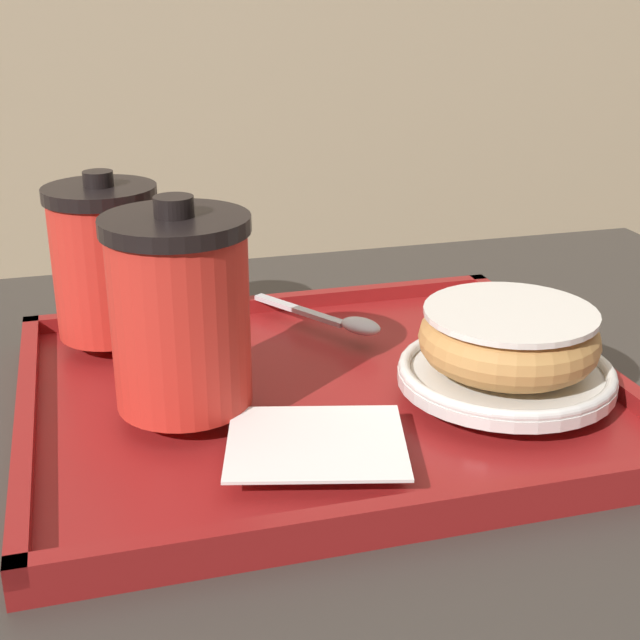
# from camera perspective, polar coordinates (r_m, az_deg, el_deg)

# --- Properties ---
(cafe_table) EXTENTS (0.96, 0.75, 0.76)m
(cafe_table) POSITION_cam_1_polar(r_m,az_deg,el_deg) (0.70, 0.05, -19.25)
(cafe_table) COLOR #38332D
(cafe_table) RESTS_ON ground_plane
(serving_tray) EXTENTS (0.40, 0.34, 0.02)m
(serving_tray) POSITION_cam_1_polar(r_m,az_deg,el_deg) (0.62, 0.00, -4.86)
(serving_tray) COLOR maroon
(serving_tray) RESTS_ON cafe_table
(napkin_paper) EXTENTS (0.12, 0.11, 0.00)m
(napkin_paper) POSITION_cam_1_polar(r_m,az_deg,el_deg) (0.53, -0.25, -7.81)
(napkin_paper) COLOR white
(napkin_paper) RESTS_ON serving_tray
(coffee_cup_front) EXTENTS (0.09, 0.09, 0.14)m
(coffee_cup_front) POSITION_cam_1_polar(r_m,az_deg,el_deg) (0.56, -8.94, 0.58)
(coffee_cup_front) COLOR red
(coffee_cup_front) RESTS_ON serving_tray
(coffee_cup_rear) EXTENTS (0.08, 0.08, 0.12)m
(coffee_cup_rear) POSITION_cam_1_polar(r_m,az_deg,el_deg) (0.69, -13.57, 3.76)
(coffee_cup_rear) COLOR red
(coffee_cup_rear) RESTS_ON serving_tray
(plate_with_chocolate_donut) EXTENTS (0.15, 0.15, 0.01)m
(plate_with_chocolate_donut) POSITION_cam_1_polar(r_m,az_deg,el_deg) (0.61, 11.80, -3.35)
(plate_with_chocolate_donut) COLOR white
(plate_with_chocolate_donut) RESTS_ON serving_tray
(donut_chocolate_glazed) EXTENTS (0.12, 0.12, 0.04)m
(donut_chocolate_glazed) POSITION_cam_1_polar(r_m,az_deg,el_deg) (0.60, 11.99, -1.06)
(donut_chocolate_glazed) COLOR tan
(donut_chocolate_glazed) RESTS_ON plate_with_chocolate_donut
(spoon) EXTENTS (0.08, 0.12, 0.01)m
(spoon) POSITION_cam_1_polar(r_m,az_deg,el_deg) (0.69, 1.53, -0.10)
(spoon) COLOR silver
(spoon) RESTS_ON serving_tray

